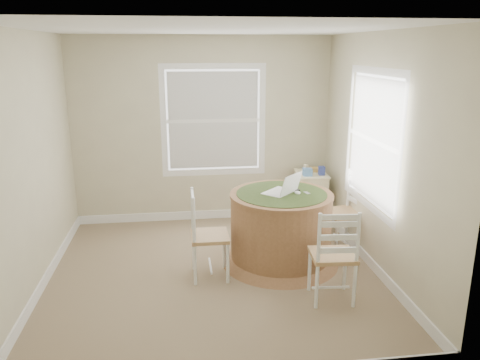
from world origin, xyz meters
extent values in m
cube|color=#92785C|center=(0.00, 0.00, -0.01)|extent=(3.60, 3.60, 0.02)
cube|color=white|center=(0.00, 0.00, 2.61)|extent=(3.60, 3.60, 0.02)
cube|color=#B7AF90|center=(0.00, 1.81, 1.30)|extent=(3.60, 0.02, 2.60)
cube|color=#B7AF90|center=(0.00, -1.81, 1.30)|extent=(3.60, 0.02, 2.60)
cube|color=#B7AF90|center=(-1.81, 0.00, 1.30)|extent=(0.02, 3.60, 2.60)
cube|color=#B7AF90|center=(1.81, 0.00, 1.30)|extent=(0.02, 3.60, 2.60)
cube|color=white|center=(0.00, 1.79, 0.06)|extent=(3.60, 0.02, 0.12)
cube|color=white|center=(-1.79, 0.00, 0.06)|extent=(0.02, 3.60, 0.12)
cube|color=white|center=(1.79, 0.00, 0.06)|extent=(0.02, 3.60, 0.12)
cylinder|color=#8F6240|center=(0.79, 0.22, 0.46)|extent=(1.15, 1.15, 0.75)
cone|color=#8F6240|center=(0.79, 0.22, 0.04)|extent=(1.35, 1.35, 0.08)
cylinder|color=#8F6240|center=(0.79, 0.22, 0.82)|extent=(1.17, 1.17, 0.03)
cylinder|color=#3D4B20|center=(0.79, 0.22, 0.84)|extent=(1.02, 1.02, 0.01)
cone|color=#3D4B20|center=(0.79, 0.22, 0.78)|extent=(1.13, 1.13, 0.10)
cube|color=white|center=(0.77, 0.26, 0.84)|extent=(0.44, 0.44, 0.02)
cube|color=silver|center=(0.77, 0.26, 0.85)|extent=(0.31, 0.31, 0.00)
cube|color=black|center=(0.88, 0.15, 0.97)|extent=(0.31, 0.31, 0.24)
ellipsoid|color=white|center=(0.97, 0.20, 0.85)|extent=(0.09, 0.12, 0.04)
cube|color=#B7BABF|center=(1.08, 0.19, 0.84)|extent=(0.07, 0.10, 0.02)
cube|color=black|center=(0.99, 0.30, 0.85)|extent=(0.07, 0.06, 0.02)
cube|color=beige|center=(1.49, 1.45, 0.36)|extent=(0.41, 0.55, 0.72)
cube|color=beige|center=(1.49, 1.45, 0.73)|extent=(0.44, 0.58, 0.02)
cube|color=beige|center=(1.31, 1.46, 0.14)|extent=(0.04, 0.45, 0.15)
cube|color=beige|center=(1.31, 1.46, 0.36)|extent=(0.04, 0.45, 0.15)
cube|color=beige|center=(1.31, 1.46, 0.57)|extent=(0.04, 0.45, 0.15)
cube|color=#5181BB|center=(1.40, 1.33, 0.78)|extent=(0.13, 0.13, 0.10)
cube|color=gold|center=(1.53, 1.51, 0.76)|extent=(0.16, 0.11, 0.06)
cube|color=#2E3C8C|center=(1.59, 1.33, 0.79)|extent=(0.08, 0.08, 0.12)
cylinder|color=beige|center=(1.45, 1.57, 0.78)|extent=(0.07, 0.07, 0.09)
camera|label=1|loc=(-0.33, -4.71, 2.42)|focal=35.00mm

